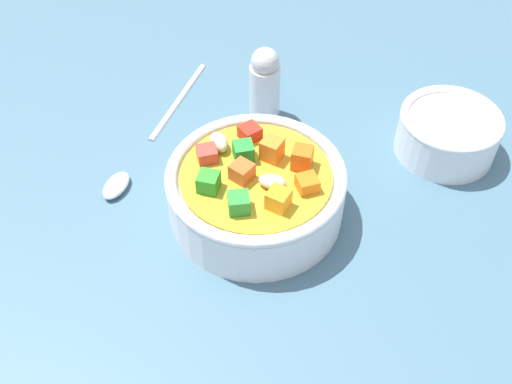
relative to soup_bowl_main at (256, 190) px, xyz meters
The scene contains 5 objects.
ground_plane 4.04cm from the soup_bowl_main, 17.71° to the right, with size 140.00×140.00×2.00cm, color #42667A.
soup_bowl_main is the anchor object (origin of this frame).
spoon 14.68cm from the soup_bowl_main, behind, with size 11.37×21.47×1.07cm.
side_bowl_small 21.02cm from the soup_bowl_main, 69.08° to the left, with size 10.08×10.08×4.73cm.
pepper_shaker 14.08cm from the soup_bowl_main, 131.60° to the left, with size 3.23×3.23×8.50cm.
Camera 1 is at (26.46, -26.12, 42.84)cm, focal length 42.56 mm.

